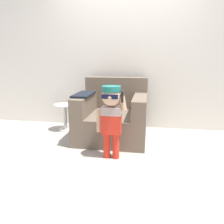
# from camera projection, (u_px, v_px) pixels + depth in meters

# --- Properties ---
(ground_plane) EXTENTS (10.00, 10.00, 0.00)m
(ground_plane) POSITION_uv_depth(u_px,v_px,m) (122.00, 139.00, 3.35)
(ground_plane) COLOR #ADA89E
(wall_back) EXTENTS (10.00, 0.05, 2.60)m
(wall_back) POSITION_uv_depth(u_px,v_px,m) (128.00, 53.00, 3.70)
(wall_back) COLOR silver
(wall_back) RESTS_ON ground_plane
(armchair) EXTENTS (1.04, 1.01, 0.91)m
(armchair) POSITION_uv_depth(u_px,v_px,m) (113.00, 117.00, 3.37)
(armchair) COLOR #6B5B4C
(armchair) RESTS_ON ground_plane
(person_child) EXTENTS (0.37, 0.27, 0.89)m
(person_child) POSITION_uv_depth(u_px,v_px,m) (111.00, 111.00, 2.58)
(person_child) COLOR red
(person_child) RESTS_ON ground_plane
(side_table) EXTENTS (0.35, 0.35, 0.45)m
(side_table) POSITION_uv_depth(u_px,v_px,m) (65.00, 115.00, 3.72)
(side_table) COLOR white
(side_table) RESTS_ON ground_plane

